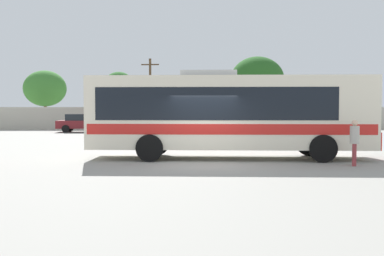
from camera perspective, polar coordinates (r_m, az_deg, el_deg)
ground_plane at (r=26.54m, az=0.25°, el=-1.90°), size 300.00×300.00×0.00m
perimeter_wall at (r=43.92m, az=-0.61°, el=1.22°), size 80.00×0.30×2.14m
coach_bus_cream_red at (r=18.40m, az=4.27°, el=2.01°), size 11.29×3.37×3.50m
attendant_by_bus_door at (r=16.98m, az=19.57°, el=-1.41°), size 0.43×0.43×1.61m
parked_car_leftmost_maroon at (r=40.08m, az=-13.34°, el=0.66°), size 4.54×2.11×1.54m
parked_car_second_dark_blue at (r=40.15m, az=-4.07°, el=0.73°), size 4.24×2.17×1.54m
utility_pole_near at (r=46.67m, az=-5.22°, el=4.51°), size 1.80×0.31×7.04m
roadside_tree_left at (r=51.57m, az=-17.83°, el=4.70°), size 4.51×4.51×6.06m
roadside_tree_midleft at (r=51.36m, az=-9.08°, el=5.34°), size 3.26×3.26×6.05m
roadside_tree_midright at (r=46.80m, az=8.11°, el=6.01°), size 5.37×5.37×7.23m
roadside_tree_right at (r=47.03m, az=8.02°, el=6.05°), size 4.12×4.12×6.75m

